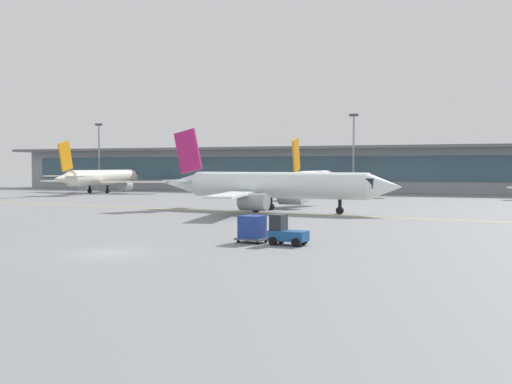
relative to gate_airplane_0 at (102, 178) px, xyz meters
The scene contains 10 objects.
ground_plane 86.31m from the gate_airplane_0, 54.98° to the right, with size 400.00×400.00×0.00m, color gray.
taxiway_centreline_stripe 61.50m from the gate_airplane_0, 37.10° to the right, with size 110.00×0.36×0.01m, color yellow.
terminal_concourse 54.58m from the gate_airplane_0, 24.84° to the left, with size 174.36×11.00×9.60m.
gate_airplane_0 is the anchor object (origin of this frame).
gate_airplane_1 44.02m from the gate_airplane_0, ahead, with size 28.20×30.26×10.04m.
taxiing_regional_jet 59.89m from the gate_airplane_0, 35.77° to the right, with size 31.08×28.73×10.29m.
baggage_tug 86.31m from the gate_airplane_0, 47.04° to the right, with size 2.74×1.87×2.10m.
cargo_dolly_lead 84.36m from the gate_airplane_0, 48.18° to the right, with size 2.27×1.83×1.94m.
apron_light_mast_0 18.12m from the gate_airplane_0, 126.97° to the left, with size 1.80×0.36×15.27m.
apron_light_mast_1 50.94m from the gate_airplane_0, 16.34° to the left, with size 1.80×0.36×15.73m.
Camera 1 is at (21.54, -31.55, 5.47)m, focal length 41.61 mm.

